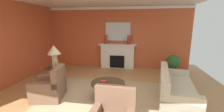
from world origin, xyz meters
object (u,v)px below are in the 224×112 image
armchair_near_window (50,88)px  coffee_table (108,86)px  sofa (175,90)px  potted_plant (173,63)px  vase_on_side_table (57,65)px  side_table (56,76)px  table_lamp (54,52)px  fireplace (117,57)px  vase_mantel_left (106,39)px  mantel_mirror (118,32)px  vase_mantel_right (129,40)px

armchair_near_window → coffee_table: armchair_near_window is taller
sofa → potted_plant: size_ratio=2.65×
sofa → armchair_near_window: (-3.53, -0.51, 0.01)m
coffee_table → vase_on_side_table: 1.82m
side_table → table_lamp: size_ratio=0.93×
armchair_near_window → coffee_table: bearing=13.0°
potted_plant → table_lamp: bearing=-153.7°
fireplace → armchair_near_window: bearing=-114.4°
armchair_near_window → vase_mantel_left: (0.97, 3.30, 1.10)m
vase_mantel_left → armchair_near_window: bearing=-106.4°
coffee_table → table_lamp: table_lamp is taller
vase_on_side_table → side_table: bearing=141.3°
sofa → potted_plant: (0.47, 2.38, 0.19)m
coffee_table → side_table: side_table is taller
sofa → coffee_table: bearing=-175.9°
sofa → table_lamp: size_ratio=2.95×
fireplace → side_table: bearing=-124.7°
armchair_near_window → vase_on_side_table: 0.85m
vase_mantel_left → potted_plant: (3.03, -0.41, -0.91)m
fireplace → mantel_mirror: 1.21m
armchair_near_window → mantel_mirror: bearing=66.4°
side_table → vase_mantel_left: vase_mantel_left is taller
coffee_table → vase_mantel_right: size_ratio=2.38×
coffee_table → table_lamp: size_ratio=1.33×
side_table → vase_on_side_table: 0.46m
fireplace → table_lamp: bearing=-124.7°
vase_mantel_right → table_lamp: bearing=-132.8°
table_lamp → vase_mantel_left: 2.80m
armchair_near_window → vase_on_side_table: armchair_near_window is taller
vase_mantel_left → table_lamp: bearing=-116.0°
mantel_mirror → vase_mantel_left: (-0.55, -0.17, -0.37)m
side_table → vase_mantel_right: size_ratio=1.67×
vase_mantel_left → mantel_mirror: bearing=17.2°
coffee_table → vase_mantel_left: size_ratio=2.36×
armchair_near_window → side_table: bearing=108.3°
mantel_mirror → side_table: 3.50m
vase_mantel_left → vase_on_side_table: bearing=-112.2°
vase_mantel_right → vase_on_side_table: (-2.18, -2.63, -0.59)m
fireplace → table_lamp: 3.19m
coffee_table → vase_mantel_left: (-0.66, 2.92, 1.07)m
sofa → vase_on_side_table: size_ratio=9.36×
sofa → table_lamp: 3.91m
table_lamp → vase_on_side_table: table_lamp is taller
coffee_table → vase_on_side_table: (-1.74, 0.29, 0.48)m
coffee_table → potted_plant: (2.37, 2.52, 0.16)m
vase_on_side_table → potted_plant: 4.68m
fireplace → side_table: 3.12m
fireplace → vase_on_side_table: (-1.63, -2.68, 0.25)m
mantel_mirror → potted_plant: (2.48, -0.58, -1.28)m
side_table → vase_mantel_right: 3.57m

